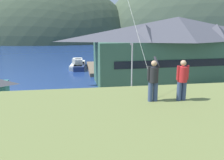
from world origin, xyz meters
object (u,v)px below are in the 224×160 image
object	(u,v)px
person_kite_flyer	(153,79)
moored_boat_wharfside	(79,66)
parked_car_lone_by_shed	(208,133)
parked_car_mid_row_far	(224,104)
moored_boat_inner_slip	(78,65)
parked_car_mid_row_center	(176,103)
harbor_lodge	(177,48)
person_companion	(182,79)
parked_car_front_row_silver	(110,140)
wharf_dock	(96,68)
parked_car_front_row_end	(37,118)
parking_light_pole	(132,70)
moored_boat_outer_mooring	(116,69)

from	to	relation	value
person_kite_flyer	moored_boat_wharfside	bearing A→B (deg)	93.67
parked_car_lone_by_shed	parked_car_mid_row_far	world-z (taller)	same
moored_boat_inner_slip	parked_car_mid_row_center	world-z (taller)	moored_boat_inner_slip
parked_car_mid_row_far	harbor_lodge	bearing A→B (deg)	88.18
person_companion	parked_car_front_row_silver	bearing A→B (deg)	106.25
parked_car_mid_row_center	person_companion	size ratio (longest dim) A/B	2.49
wharf_dock	parked_car_lone_by_shed	bearing A→B (deg)	-78.97
parked_car_mid_row_far	wharf_dock	bearing A→B (deg)	114.15
moored_boat_inner_slip	harbor_lodge	bearing A→B (deg)	-42.54
parked_car_front_row_silver	person_kite_flyer	xyz separation A→B (m)	(0.84, -7.06, 6.36)
parked_car_front_row_silver	parked_car_mid_row_center	distance (m)	11.00
parked_car_lone_by_shed	parked_car_front_row_silver	world-z (taller)	same
wharf_dock	parked_car_lone_by_shed	world-z (taller)	parked_car_lone_by_shed
wharf_dock	parked_car_mid_row_far	size ratio (longest dim) A/B	3.10
harbor_lodge	person_companion	bearing A→B (deg)	-112.86
moored_boat_inner_slip	person_kite_flyer	bearing A→B (deg)	-86.08
parked_car_mid_row_center	parked_car_front_row_end	bearing A→B (deg)	-172.17
moored_boat_wharfside	person_companion	xyz separation A→B (m)	(3.87, -41.16, 6.69)
wharf_dock	parking_light_pole	world-z (taller)	parking_light_pole
moored_boat_inner_slip	parked_car_mid_row_center	xyz separation A→B (m)	(10.36, -28.12, 0.34)
parking_light_pole	person_kite_flyer	distance (m)	17.98
harbor_lodge	parked_car_front_row_silver	distance (m)	25.34
moored_boat_inner_slip	parked_car_lone_by_shed	xyz separation A→B (m)	(10.02, -35.26, 0.34)
parked_car_mid_row_center	parking_light_pole	bearing A→B (deg)	143.76
parked_car_lone_by_shed	harbor_lodge	bearing A→B (deg)	74.12
parked_car_front_row_silver	moored_boat_wharfside	bearing A→B (deg)	93.02
harbor_lodge	person_companion	xyz separation A→B (m)	(-11.76, -27.89, 1.87)
parked_car_front_row_end	parking_light_pole	xyz separation A→B (m)	(10.15, 5.12, 3.20)
parked_car_front_row_end	person_kite_flyer	distance (m)	15.50
parked_car_mid_row_far	person_companion	distance (m)	18.69
parked_car_front_row_end	parked_car_mid_row_center	bearing A→B (deg)	7.83
harbor_lodge	parked_car_front_row_silver	xyz separation A→B (m)	(-13.84, -20.75, -4.48)
moored_boat_inner_slip	parked_car_front_row_silver	world-z (taller)	moored_boat_inner_slip
wharf_dock	moored_boat_outer_mooring	size ratio (longest dim) A/B	1.57
harbor_lodge	parked_car_front_row_end	xyz separation A→B (m)	(-19.97, -15.51, -4.48)
parked_car_front_row_end	moored_boat_wharfside	bearing A→B (deg)	81.42
moored_boat_wharfside	parked_car_mid_row_center	size ratio (longest dim) A/B	1.59
parked_car_front_row_end	parked_car_front_row_silver	bearing A→B (deg)	-40.50
harbor_lodge	parked_car_lone_by_shed	world-z (taller)	harbor_lodge
moored_boat_inner_slip	parked_car_lone_by_shed	world-z (taller)	moored_boat_inner_slip
harbor_lodge	moored_boat_inner_slip	xyz separation A→B (m)	(-15.90, 14.59, -4.82)
moored_boat_wharfside	parked_car_front_row_end	distance (m)	29.10
moored_boat_outer_mooring	parked_car_mid_row_far	xyz separation A→B (m)	(8.03, -23.02, 0.34)
harbor_lodge	person_kite_flyer	distance (m)	30.75
moored_boat_inner_slip	person_kite_flyer	distance (m)	43.02
parked_car_lone_by_shed	parked_car_mid_row_far	size ratio (longest dim) A/B	1.00
moored_boat_outer_mooring	person_companion	bearing A→B (deg)	-95.12
parking_light_pole	parked_car_lone_by_shed	bearing A→B (deg)	-68.99
moored_boat_outer_mooring	person_companion	size ratio (longest dim) A/B	4.89
wharf_dock	moored_boat_outer_mooring	world-z (taller)	moored_boat_outer_mooring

